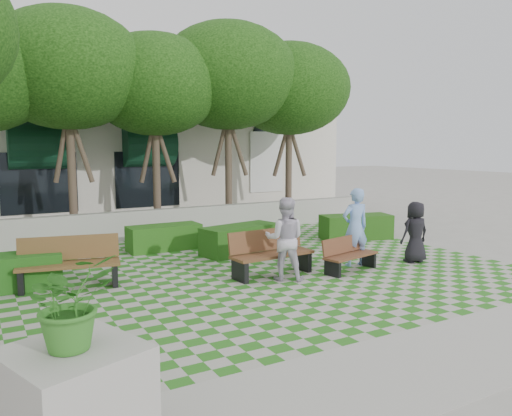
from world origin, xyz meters
TOP-DOWN VIEW (x-y plane):
  - ground at (0.00, 0.00)m, footprint 90.00×90.00m
  - lawn at (0.00, 1.00)m, footprint 12.00×12.00m
  - sidewalk_south at (0.00, -4.70)m, footprint 16.00×2.00m
  - retaining_wall at (0.00, 6.20)m, footprint 15.00×0.36m
  - bench_east at (2.01, -0.27)m, footprint 1.61×0.84m
  - bench_mid at (0.21, 0.33)m, footprint 2.01×0.80m
  - bench_west at (-3.95, 1.55)m, footprint 2.11×1.06m
  - hedge_east at (4.86, 2.75)m, footprint 2.34×1.40m
  - hedge_midright at (0.70, 2.73)m, footprint 2.33×1.31m
  - hedge_midleft at (-0.96, 4.18)m, footprint 2.04×0.84m
  - hedge_west at (-5.09, 1.98)m, footprint 2.12×0.97m
  - planter_front at (-4.90, -4.56)m, footprint 1.42×1.42m
  - person_blue at (2.46, 0.06)m, footprint 0.76×0.56m
  - person_dark at (4.03, -0.42)m, footprint 0.81×0.57m
  - person_white at (0.28, -0.16)m, footprint 1.13×1.08m
  - tree_row at (-1.86, 5.95)m, footprint 17.70×13.40m
  - building at (0.93, 14.08)m, footprint 18.00×8.92m

SIDE VIEW (x-z plane):
  - ground at x=0.00m, z-range 0.00..0.00m
  - sidewalk_south at x=0.00m, z-range 0.00..0.01m
  - lawn at x=0.00m, z-range 0.01..0.01m
  - hedge_midleft at x=-0.96m, z-range 0.00..0.71m
  - hedge_west at x=-5.09m, z-range 0.00..0.72m
  - hedge_east at x=4.86m, z-range 0.00..0.77m
  - hedge_midright at x=0.70m, z-range 0.00..0.77m
  - bench_east at x=2.01m, z-range -0.01..0.79m
  - retaining_wall at x=0.00m, z-range 0.00..0.90m
  - bench_mid at x=0.21m, z-range -0.02..1.02m
  - bench_west at x=-3.95m, z-range -0.02..1.04m
  - person_dark at x=4.03m, z-range 0.00..1.55m
  - planter_front at x=-4.90m, z-range -0.19..1.80m
  - person_white at x=0.28m, z-range 0.00..1.83m
  - person_blue at x=2.46m, z-range 0.00..1.92m
  - building at x=0.93m, z-range -0.06..5.09m
  - tree_row at x=-1.86m, z-range 1.47..8.88m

